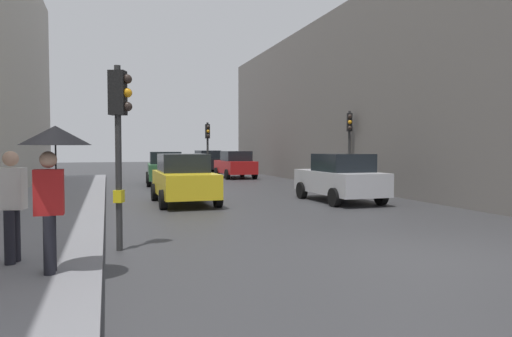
{
  "coord_description": "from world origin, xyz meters",
  "views": [
    {
      "loc": [
        -5.46,
        -7.3,
        1.98
      ],
      "look_at": [
        0.15,
        10.42,
        1.16
      ],
      "focal_mm": 33.12,
      "sensor_mm": 36.0,
      "label": 1
    }
  ],
  "objects": [
    {
      "name": "ground_plane",
      "position": [
        0.0,
        0.0,
        0.0
      ],
      "size": [
        120.0,
        120.0,
        0.0
      ],
      "primitive_type": "plane",
      "color": "#38383A"
    },
    {
      "name": "traffic_light_far_median",
      "position": [
        0.23,
        20.17,
        2.39
      ],
      "size": [
        0.24,
        0.43,
        3.47
      ],
      "color": "#2D2D2D",
      "rests_on": "ground"
    },
    {
      "name": "car_dark_suv",
      "position": [
        2.16,
        29.69,
        0.88
      ],
      "size": [
        2.28,
        4.33,
        1.76
      ],
      "color": "black",
      "rests_on": "ground"
    },
    {
      "name": "car_red_sedan",
      "position": [
        2.53,
        22.44,
        0.88
      ],
      "size": [
        2.09,
        4.24,
        1.76
      ],
      "color": "red",
      "rests_on": "ground"
    },
    {
      "name": "car_yellow_taxi",
      "position": [
        -2.87,
        9.33,
        0.88
      ],
      "size": [
        2.04,
        4.21,
        1.76
      ],
      "color": "yellow",
      "rests_on": "ground"
    },
    {
      "name": "pedestrian_with_black_backpack",
      "position": [
        -6.94,
        0.91,
        1.16
      ],
      "size": [
        0.65,
        0.4,
        1.77
      ],
      "color": "black",
      "rests_on": "sidewalk_kerb"
    },
    {
      "name": "car_silver_hatchback",
      "position": [
        2.67,
        8.19,
        0.88
      ],
      "size": [
        2.07,
        4.22,
        1.76
      ],
      "color": "#BCBCC1",
      "rests_on": "ground"
    },
    {
      "name": "building_facade_right",
      "position": [
        11.55,
        15.68,
        4.48
      ],
      "size": [
        12.0,
        33.75,
        8.97
      ],
      "primitive_type": "cube",
      "color": "slate",
      "rests_on": "ground"
    },
    {
      "name": "sidewalk_kerb",
      "position": [
        -7.22,
        6.0,
        0.08
      ],
      "size": [
        3.35,
        40.0,
        0.16
      ],
      "primitive_type": "cube",
      "color": "gray",
      "rests_on": "ground"
    },
    {
      "name": "traffic_light_mid_street",
      "position": [
        5.24,
        12.19,
        2.53
      ],
      "size": [
        0.34,
        0.45,
        3.67
      ],
      "color": "#2D2D2D",
      "rests_on": "ground"
    },
    {
      "name": "car_green_estate",
      "position": [
        -2.46,
        18.32,
        0.88
      ],
      "size": [
        2.24,
        4.31,
        1.76
      ],
      "color": "#2D6038",
      "rests_on": "ground"
    },
    {
      "name": "traffic_light_near_right",
      "position": [
        -5.22,
        2.08,
        2.44
      ],
      "size": [
        0.45,
        0.33,
        3.54
      ],
      "color": "#2D2D2D",
      "rests_on": "ground"
    },
    {
      "name": "pedestrian_with_umbrella",
      "position": [
        -6.2,
        0.08,
        1.84
      ],
      "size": [
        1.0,
        1.0,
        2.14
      ],
      "color": "black",
      "rests_on": "sidewalk_kerb"
    }
  ]
}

